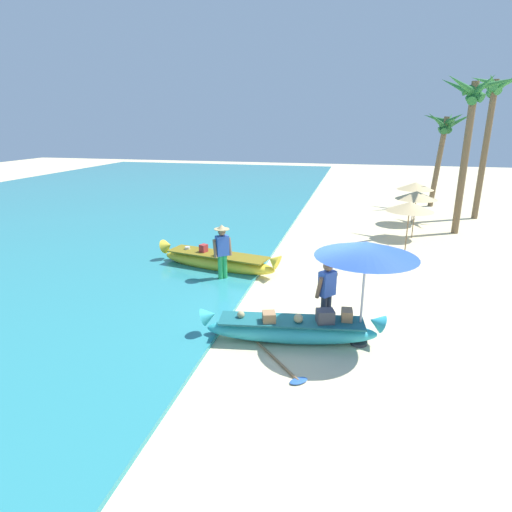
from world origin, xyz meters
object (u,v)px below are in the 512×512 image
at_px(boat_yellow_midground, 218,261).
at_px(person_vendor_hatted, 222,249).
at_px(boat_cyan_foreground, 292,329).
at_px(palm_tree_mid_cluster, 445,131).
at_px(patio_umbrella_large, 366,250).
at_px(paddle, 284,367).
at_px(palm_tree_tall_inland, 472,109).
at_px(palm_tree_leaning_seaward, 493,104).
at_px(person_tourist_customer, 327,293).

height_order(boat_yellow_midground, person_vendor_hatted, person_vendor_hatted).
xyz_separation_m(boat_cyan_foreground, palm_tree_mid_cluster, (5.47, 17.05, 3.74)).
distance_m(patio_umbrella_large, paddle, 2.81).
relative_size(patio_umbrella_large, palm_tree_mid_cluster, 0.44).
bearing_deg(palm_tree_tall_inland, palm_tree_leaning_seaward, 64.49).
xyz_separation_m(boat_yellow_midground, patio_umbrella_large, (4.41, -3.76, 1.78)).
xyz_separation_m(boat_yellow_midground, person_tourist_customer, (3.65, -3.40, 0.64)).
xyz_separation_m(boat_yellow_midground, paddle, (3.01, -5.05, -0.28)).
xyz_separation_m(palm_tree_tall_inland, palm_tree_leaning_seaward, (1.59, 3.34, 0.31)).
bearing_deg(palm_tree_mid_cluster, paddle, -106.79).
relative_size(person_tourist_customer, patio_umbrella_large, 0.74).
height_order(person_vendor_hatted, person_tourist_customer, person_vendor_hatted).
relative_size(person_vendor_hatted, palm_tree_leaning_seaward, 0.26).
bearing_deg(boat_yellow_midground, palm_tree_mid_cluster, 57.02).
bearing_deg(person_tourist_customer, palm_tree_tall_inland, 65.79).
bearing_deg(person_tourist_customer, palm_tree_mid_cluster, 73.68).
relative_size(boat_yellow_midground, person_vendor_hatted, 2.47).
xyz_separation_m(boat_cyan_foreground, person_tourist_customer, (0.65, 0.60, 0.66)).
xyz_separation_m(boat_cyan_foreground, person_vendor_hatted, (-2.55, 3.11, 0.70)).
height_order(patio_umbrella_large, paddle, patio_umbrella_large).
distance_m(palm_tree_tall_inland, paddle, 13.96).
height_order(patio_umbrella_large, palm_tree_mid_cluster, palm_tree_mid_cluster).
bearing_deg(boat_cyan_foreground, palm_tree_leaning_seaward, 64.22).
bearing_deg(paddle, patio_umbrella_large, 42.73).
height_order(boat_yellow_midground, palm_tree_leaning_seaward, palm_tree_leaning_seaward).
bearing_deg(palm_tree_mid_cluster, person_vendor_hatted, -119.90).
relative_size(boat_yellow_midground, paddle, 3.00).
height_order(palm_tree_mid_cluster, paddle, palm_tree_mid_cluster).
bearing_deg(boat_cyan_foreground, person_vendor_hatted, 129.28).
distance_m(person_vendor_hatted, palm_tree_leaning_seaward, 15.18).
height_order(person_vendor_hatted, palm_tree_mid_cluster, palm_tree_mid_cluster).
bearing_deg(palm_tree_mid_cluster, boat_cyan_foreground, -107.78).
bearing_deg(palm_tree_tall_inland, person_tourist_customer, -114.21).
bearing_deg(person_tourist_customer, paddle, -111.39).
bearing_deg(boat_yellow_midground, person_tourist_customer, -42.95).
distance_m(boat_yellow_midground, palm_tree_leaning_seaward, 15.05).
height_order(palm_tree_leaning_seaward, palm_tree_mid_cluster, palm_tree_leaning_seaward).
xyz_separation_m(patio_umbrella_large, palm_tree_tall_inland, (3.87, 10.64, 2.90)).
bearing_deg(boat_cyan_foreground, palm_tree_mid_cluster, 72.22).
height_order(boat_yellow_midground, patio_umbrella_large, patio_umbrella_large).
relative_size(patio_umbrella_large, palm_tree_leaning_seaward, 0.34).
distance_m(person_tourist_customer, palm_tree_mid_cluster, 17.42).
height_order(boat_yellow_midground, palm_tree_tall_inland, palm_tree_tall_inland).
distance_m(patio_umbrella_large, palm_tree_tall_inland, 11.69).
bearing_deg(patio_umbrella_large, person_tourist_customer, 154.65).
bearing_deg(person_vendor_hatted, palm_tree_leaning_seaward, 49.71).
bearing_deg(person_vendor_hatted, patio_umbrella_large, -36.02).
bearing_deg(boat_cyan_foreground, palm_tree_tall_inland, 64.14).
bearing_deg(palm_tree_tall_inland, palm_tree_mid_cluster, 88.19).
height_order(person_vendor_hatted, palm_tree_tall_inland, palm_tree_tall_inland).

